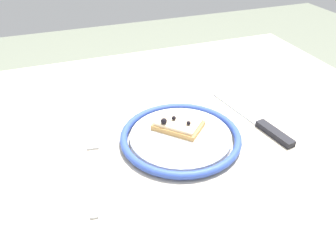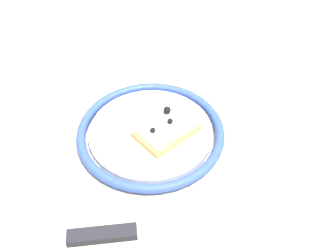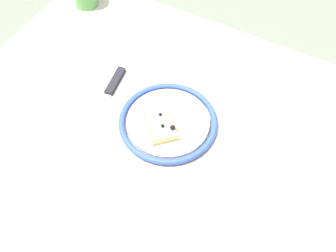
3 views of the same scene
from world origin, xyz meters
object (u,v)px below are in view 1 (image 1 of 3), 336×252
object	(u,v)px
fork	(93,171)
pizza_slice_near	(178,124)
dining_table	(186,160)
knife	(263,126)
plate	(181,137)

from	to	relation	value
fork	pizza_slice_near	bearing A→B (deg)	17.21
dining_table	knife	world-z (taller)	knife
dining_table	plate	world-z (taller)	plate
pizza_slice_near	fork	size ratio (longest dim) A/B	0.54
dining_table	fork	bearing A→B (deg)	-160.95
plate	pizza_slice_near	xyz separation A→B (m)	(0.00, 0.02, 0.01)
dining_table	pizza_slice_near	distance (m)	0.12
knife	fork	world-z (taller)	knife
dining_table	knife	xyz separation A→B (m)	(0.14, -0.06, 0.10)
dining_table	plate	xyz separation A→B (m)	(-0.03, -0.04, 0.10)
plate	pizza_slice_near	bearing A→B (deg)	79.80
pizza_slice_near	fork	distance (m)	0.19
dining_table	plate	size ratio (longest dim) A/B	4.22
dining_table	fork	size ratio (longest dim) A/B	4.90
dining_table	pizza_slice_near	size ratio (longest dim) A/B	9.06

